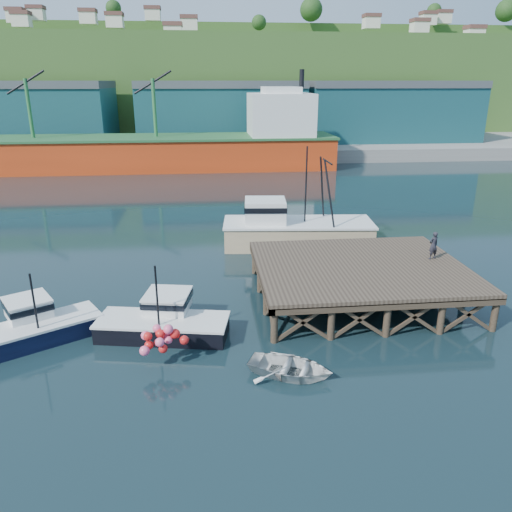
{
  "coord_description": "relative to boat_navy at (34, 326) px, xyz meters",
  "views": [
    {
      "loc": [
        -3.38,
        -26.36,
        12.24
      ],
      "look_at": [
        -0.4,
        2.0,
        2.18
      ],
      "focal_mm": 35.0,
      "sensor_mm": 36.0,
      "label": 1
    }
  ],
  "objects": [
    {
      "name": "warehouse_right",
      "position": [
        42.0,
        68.2,
        5.73
      ],
      "size": [
        30.0,
        16.0,
        9.0
      ],
      "primitive_type": "cube",
      "color": "#184A51",
      "rests_on": "far_quay"
    },
    {
      "name": "warehouse_mid",
      "position": [
        12.0,
        68.2,
        5.73
      ],
      "size": [
        28.0,
        16.0,
        9.0
      ],
      "primitive_type": "cube",
      "color": "#184A51",
      "rests_on": "far_quay"
    },
    {
      "name": "ground",
      "position": [
        12.0,
        3.2,
        -0.77
      ],
      "size": [
        300.0,
        300.0,
        0.0
      ],
      "primitive_type": "plane",
      "color": "black",
      "rests_on": "ground"
    },
    {
      "name": "warehouse_left",
      "position": [
        -23.0,
        68.2,
        5.73
      ],
      "size": [
        32.0,
        16.0,
        9.0
      ],
      "primitive_type": "cube",
      "color": "#184A51",
      "rests_on": "far_quay"
    },
    {
      "name": "dinghy",
      "position": [
        12.11,
        -4.49,
        -0.38
      ],
      "size": [
        4.5,
        3.99,
        0.77
      ],
      "primitive_type": "imported",
      "rotation": [
        0.0,
        0.0,
        1.13
      ],
      "color": "silver",
      "rests_on": "ground"
    },
    {
      "name": "trawler",
      "position": [
        15.49,
        13.44,
        0.81
      ],
      "size": [
        11.79,
        5.14,
        7.68
      ],
      "rotation": [
        0.0,
        0.0,
        -0.09
      ],
      "color": "tan",
      "rests_on": "ground"
    },
    {
      "name": "boat_navy",
      "position": [
        0.0,
        0.0,
        0.0
      ],
      "size": [
        6.37,
        5.02,
        3.82
      ],
      "rotation": [
        0.0,
        0.0,
        0.54
      ],
      "color": "black",
      "rests_on": "ground"
    },
    {
      "name": "far_quay",
      "position": [
        12.0,
        73.2,
        0.23
      ],
      "size": [
        160.0,
        40.0,
        2.0
      ],
      "primitive_type": "cube",
      "color": "gray",
      "rests_on": "ground"
    },
    {
      "name": "hillside",
      "position": [
        12.0,
        103.2,
        10.23
      ],
      "size": [
        220.0,
        50.0,
        22.0
      ],
      "primitive_type": "cube",
      "color": "#2D511E",
      "rests_on": "ground"
    },
    {
      "name": "dockworker",
      "position": [
        22.09,
        3.77,
        2.2
      ],
      "size": [
        0.71,
        0.56,
        1.69
      ],
      "primitive_type": "imported",
      "rotation": [
        0.0,
        0.0,
        3.43
      ],
      "color": "black",
      "rests_on": "wharf"
    },
    {
      "name": "cargo_ship",
      "position": [
        3.54,
        51.2,
        2.55
      ],
      "size": [
        55.5,
        10.0,
        13.75
      ],
      "color": "red",
      "rests_on": "ground"
    },
    {
      "name": "wharf",
      "position": [
        17.5,
        3.02,
        1.17
      ],
      "size": [
        12.0,
        10.0,
        2.62
      ],
      "color": "brown",
      "rests_on": "ground"
    },
    {
      "name": "boat_black",
      "position": [
        6.37,
        -0.04,
        -0.02
      ],
      "size": [
        6.89,
        5.72,
        4.05
      ],
      "rotation": [
        0.0,
        0.0,
        -0.19
      ],
      "color": "black",
      "rests_on": "ground"
    }
  ]
}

